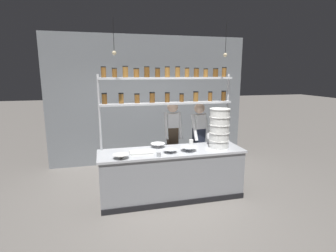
% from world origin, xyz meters
% --- Properties ---
extents(ground_plane, '(40.00, 40.00, 0.00)m').
position_xyz_m(ground_plane, '(0.00, 0.00, 0.00)').
color(ground_plane, slate).
extents(back_wall, '(5.05, 0.12, 3.22)m').
position_xyz_m(back_wall, '(0.00, 2.20, 1.61)').
color(back_wall, gray).
rests_on(back_wall, ground_plane).
extents(prep_counter, '(2.65, 0.76, 0.92)m').
position_xyz_m(prep_counter, '(0.00, -0.00, 0.46)').
color(prep_counter, gray).
rests_on(prep_counter, ground_plane).
extents(spice_shelf_unit, '(2.54, 0.28, 2.43)m').
position_xyz_m(spice_shelf_unit, '(-0.01, 0.33, 1.95)').
color(spice_shelf_unit, '#B7BABF').
rests_on(spice_shelf_unit, ground_plane).
extents(chef_left, '(0.38, 0.31, 1.73)m').
position_xyz_m(chef_left, '(0.21, 0.71, 1.00)').
color(chef_left, black).
rests_on(chef_left, ground_plane).
extents(chef_center, '(0.40, 0.33, 1.70)m').
position_xyz_m(chef_center, '(0.74, 0.55, 0.99)').
color(chef_center, black).
rests_on(chef_center, ground_plane).
extents(container_stack, '(0.38, 0.38, 0.74)m').
position_xyz_m(container_stack, '(0.91, -0.04, 1.29)').
color(container_stack, white).
rests_on(container_stack, prep_counter).
extents(cutting_board, '(0.40, 0.26, 0.02)m').
position_xyz_m(cutting_board, '(-0.57, -0.01, 0.93)').
color(cutting_board, silver).
rests_on(cutting_board, prep_counter).
extents(prep_bowl_near_left, '(0.28, 0.28, 0.08)m').
position_xyz_m(prep_bowl_near_left, '(-0.20, 0.25, 0.96)').
color(prep_bowl_near_left, white).
rests_on(prep_bowl_near_left, prep_counter).
extents(prep_bowl_center_front, '(0.29, 0.29, 0.08)m').
position_xyz_m(prep_bowl_center_front, '(0.29, -0.12, 0.96)').
color(prep_bowl_center_front, silver).
rests_on(prep_bowl_center_front, prep_counter).
extents(prep_bowl_center_back, '(0.27, 0.27, 0.07)m').
position_xyz_m(prep_bowl_center_back, '(-0.94, -0.25, 0.96)').
color(prep_bowl_center_back, silver).
rests_on(prep_bowl_center_back, prep_counter).
extents(prep_bowl_near_right, '(0.24, 0.24, 0.07)m').
position_xyz_m(prep_bowl_near_right, '(-0.07, -0.14, 0.95)').
color(prep_bowl_near_right, silver).
rests_on(prep_bowl_near_right, prep_counter).
extents(serving_cup_front, '(0.07, 0.07, 0.08)m').
position_xyz_m(serving_cup_front, '(-0.31, -0.31, 0.96)').
color(serving_cup_front, '#B2B7BC').
rests_on(serving_cup_front, prep_counter).
extents(serving_cup_by_board, '(0.09, 0.09, 0.10)m').
position_xyz_m(serving_cup_by_board, '(0.47, 0.27, 0.97)').
color(serving_cup_by_board, silver).
rests_on(serving_cup_by_board, prep_counter).
extents(pendant_light_row, '(2.02, 0.07, 0.59)m').
position_xyz_m(pendant_light_row, '(0.01, 0.00, 2.65)').
color(pendant_light_row, black).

